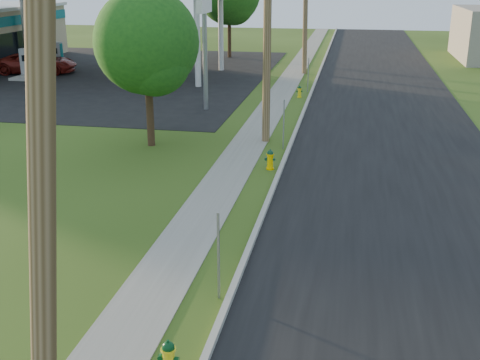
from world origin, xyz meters
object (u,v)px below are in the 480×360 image
car_red (37,63)px  utility_pole_mid (267,19)px  utility_pole_far (306,2)px  hydrant_far (300,92)px  fuel_pump_nw (28,67)px  utility_pole_near (41,149)px  fuel_pump_sw (56,58)px  fuel_pump_ne (158,70)px  tree_verge (148,46)px  hydrant_mid (270,160)px  fuel_pump_se (175,62)px  hydrant_near (169,359)px

car_red → utility_pole_mid: bearing=-138.9°
utility_pole_far → hydrant_far: 9.59m
fuel_pump_nw → utility_pole_mid: bearing=-36.0°
utility_pole_near → utility_pole_mid: size_ratio=0.97×
fuel_pump_sw → fuel_pump_ne: bearing=-24.0°
fuel_pump_sw → car_red: (-0.25, -2.38, 0.02)m
utility_pole_near → hydrant_far: (0.52, 27.53, -4.47)m
tree_verge → utility_pole_mid: bearing=19.2°
fuel_pump_nw → hydrant_mid: size_ratio=4.27×
utility_pole_mid → hydrant_far: 10.61m
fuel_pump_nw → fuel_pump_ne: (9.00, 0.00, 0.00)m
fuel_pump_sw → hydrant_far: (18.42, -7.46, -0.39)m
fuel_pump_nw → fuel_pump_se: 9.85m
utility_pole_near → hydrant_mid: size_ratio=12.65×
hydrant_far → fuel_pump_nw: bearing=169.3°
hydrant_mid → car_red: (-18.85, 18.32, 0.38)m
utility_pole_near → hydrant_near: bearing=76.7°
utility_pole_near → car_red: utility_pole_near is taller
fuel_pump_nw → hydrant_far: (18.42, -3.46, -0.39)m
fuel_pump_nw → fuel_pump_se: size_ratio=1.00×
utility_pole_near → car_red: size_ratio=1.77×
fuel_pump_nw → hydrant_far: size_ratio=4.74×
utility_pole_mid → hydrant_mid: utility_pole_mid is taller
utility_pole_far → hydrant_mid: size_ratio=12.68×
fuel_pump_ne → hydrant_near: 30.10m
utility_pole_near → hydrant_far: 27.90m
fuel_pump_nw → fuel_pump_sw: (0.00, 4.00, 0.00)m
fuel_pump_se → hydrant_far: 12.03m
fuel_pump_se → tree_verge: bearing=-76.3°
utility_pole_far → hydrant_mid: bearing=-88.2°
utility_pole_near → hydrant_mid: 15.00m
tree_verge → hydrant_near: (4.97, -14.04, -3.63)m
hydrant_near → hydrant_mid: (0.12, 11.87, 0.01)m
hydrant_near → hydrant_mid: bearing=89.4°
tree_verge → hydrant_near: size_ratio=8.51×
utility_pole_far → fuel_pump_sw: size_ratio=2.97×
fuel_pump_sw → car_red: bearing=-96.1°
utility_pole_mid → fuel_pump_se: 19.65m
fuel_pump_ne → hydrant_mid: bearing=-60.1°
fuel_pump_sw → fuel_pump_se: 9.00m
fuel_pump_nw → car_red: fuel_pump_nw is taller
fuel_pump_se → utility_pole_far: bearing=6.4°
fuel_pump_sw → hydrant_far: size_ratio=4.74×
utility_pole_far → hydrant_near: (0.57, -33.57, -4.45)m
fuel_pump_ne → fuel_pump_sw: bearing=156.0°
tree_verge → car_red: bearing=130.4°
fuel_pump_sw → tree_verge: tree_verge is taller
utility_pole_near → tree_verge: utility_pole_near is taller
utility_pole_mid → fuel_pump_se: size_ratio=3.06×
fuel_pump_sw → hydrant_mid: 27.82m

